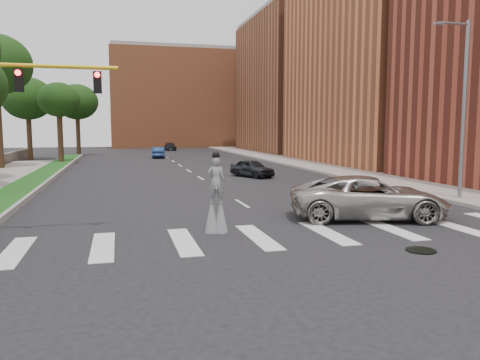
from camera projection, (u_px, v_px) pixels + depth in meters
ground_plane at (304, 242)px, 15.45m from camera, size 160.00×160.00×0.00m
grass_median at (34, 181)px, 31.78m from camera, size 2.00×60.00×0.25m
median_curb at (50, 180)px, 32.05m from camera, size 0.20×60.00×0.28m
sidewalk_right at (327, 168)px, 42.61m from camera, size 5.00×90.00×0.18m
manhole at (421, 250)px, 14.28m from camera, size 0.90×0.90×0.04m
building_mid at (393, 47)px, 48.46m from camera, size 16.00×22.00×24.00m
building_far at (304, 86)px, 71.76m from camera, size 16.00×22.00×20.00m
building_backdrop at (180, 100)px, 90.94m from camera, size 26.00×14.00×18.00m
streetlight at (463, 104)px, 23.40m from camera, size 2.05×0.20×9.00m
stilt_performer at (216, 201)px, 16.66m from camera, size 0.83×0.59×2.92m
suv_crossing at (369, 197)px, 19.26m from camera, size 6.93×4.47×1.77m
car_near at (252, 168)px, 35.41m from camera, size 3.05×4.20×1.33m
car_mid at (159, 152)px, 57.46m from camera, size 1.85×4.20×1.34m
car_far at (170, 147)px, 76.03m from camera, size 1.75×4.23×1.22m
tree_5 at (28, 99)px, 52.52m from camera, size 5.61×5.61×9.36m
tree_6 at (59, 101)px, 47.46m from camera, size 4.11×4.11×8.29m
tree_7 at (77, 102)px, 61.06m from camera, size 5.42×5.42×9.35m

